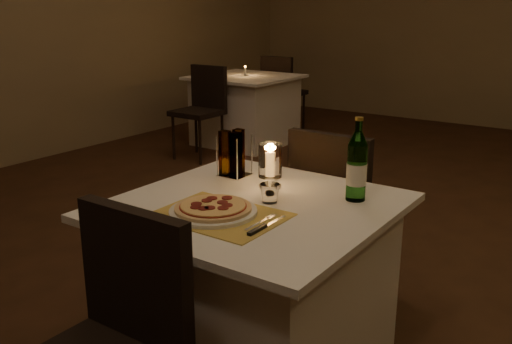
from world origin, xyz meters
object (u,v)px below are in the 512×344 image
Objects in this scene: main_table at (253,289)px; chair_near at (113,331)px; plate at (213,211)px; tumbler at (270,193)px; hurricane_candle at (270,162)px; chair_far at (337,200)px; pizza at (213,207)px; water_bottle at (357,167)px; neighbor_table_left at (245,109)px.

chair_near is at bearing -90.00° from main_table.
plate is 0.25m from tumbler.
hurricane_candle is at bearing 123.22° from tumbler.
chair_far is 0.92m from pizza.
hurricane_candle is at bearing 90.84° from plate.
water_bottle is 1.75× the size of hurricane_candle.
neighbor_table_left is (-2.37, 3.48, -0.38)m from plate.
water_bottle is at bearing 72.76° from chair_near.
chair_far is (-0.00, 0.71, 0.18)m from main_table.
main_table is 0.52m from hurricane_candle.
chair_far is 0.90× the size of neighbor_table_left.
pizza is at bearing -105.58° from main_table.
chair_near is (-0.00, -0.71, 0.18)m from main_table.
plate is 1.72× the size of hurricane_candle.
plate is at bearing -128.61° from water_bottle.
neighbor_table_left is (-2.37, 3.09, -0.48)m from hurricane_candle.
plate reaches higher than neighbor_table_left.
main_table is 0.64m from water_bottle.
chair_near is 2.75× the size of water_bottle.
plate is 0.39m from hurricane_candle.
chair_near is at bearing -107.24° from water_bottle.
chair_far is 3.55m from neighbor_table_left.
plate is at bearing -113.56° from tumbler.
chair_near is at bearing -93.60° from tumbler.
chair_near is at bearing -84.64° from pizza.
chair_far is at bearing 83.81° from hurricane_candle.
chair_far is 2.81× the size of plate.
neighbor_table_left is at bearing 121.15° from chair_near.
water_bottle is 0.33× the size of neighbor_table_left.
tumbler is 0.07× the size of neighbor_table_left.
tumbler is at bearing -56.78° from hurricane_candle.
hurricane_candle is at bearing 93.47° from chair_near.
hurricane_candle is at bearing 105.39° from main_table.
water_bottle is at bearing -56.19° from chair_far.
main_table is at bearing -74.61° from hurricane_candle.
water_bottle is (0.30, -0.45, 0.32)m from chair_far.
hurricane_candle is at bearing 90.81° from pizza.
chair_far reaches higher than main_table.
chair_near is 1.00× the size of chair_far.
neighbor_table_left is at bearing 127.24° from tumbler.
chair_near reaches higher than plate.
water_bottle reaches higher than main_table.
pizza is (-0.05, -0.89, 0.22)m from chair_far.
chair_far is 12.07× the size of tumbler.
pizza is at bearing -55.67° from neighbor_table_left.
plate is 1.14× the size of pizza.
neighbor_table_left is at bearing 124.33° from plate.
main_table is 3.12× the size of plate.
plate is at bearing -105.52° from main_table.
hurricane_candle is (-0.06, 0.20, 0.48)m from main_table.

